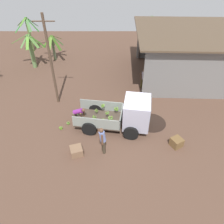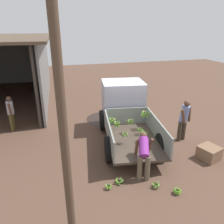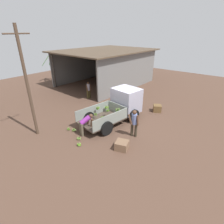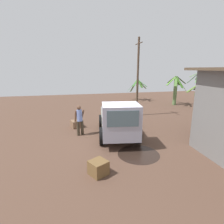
# 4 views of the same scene
# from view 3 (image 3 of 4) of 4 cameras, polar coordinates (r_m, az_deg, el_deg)

# --- Properties ---
(ground) EXTENTS (36.00, 36.00, 0.00)m
(ground) POSITION_cam_3_polar(r_m,az_deg,el_deg) (12.31, 3.39, -2.00)
(ground) COLOR brown
(mud_patch_0) EXTENTS (1.84, 1.84, 0.01)m
(mud_patch_0) POSITION_cam_3_polar(r_m,az_deg,el_deg) (13.66, 5.08, 0.82)
(mud_patch_0) COLOR black
(mud_patch_0) RESTS_ON ground
(cargo_truck) EXTENTS (4.54, 2.52, 2.06)m
(cargo_truck) POSITION_cam_3_polar(r_m,az_deg,el_deg) (11.89, 3.29, 2.70)
(cargo_truck) COLOR #43362D
(cargo_truck) RESTS_ON ground
(warehouse_shed) EXTENTS (10.47, 8.04, 3.71)m
(warehouse_shed) POSITION_cam_3_polar(r_m,az_deg,el_deg) (20.32, -1.09, 16.99)
(warehouse_shed) COLOR slate
(warehouse_shed) RESTS_ON ground
(utility_pole) EXTENTS (1.27, 0.16, 5.92)m
(utility_pole) POSITION_cam_3_polar(r_m,az_deg,el_deg) (10.28, -25.96, 8.28)
(utility_pole) COLOR #4D3A2C
(utility_pole) RESTS_ON ground
(banana_palm_3) EXTENTS (2.21, 2.36, 3.38)m
(banana_palm_3) POSITION_cam_3_polar(r_m,az_deg,el_deg) (21.94, -18.77, 13.97)
(banana_palm_3) COLOR #476B3A
(banana_palm_3) RESTS_ON ground
(person_foreground_visitor) EXTENTS (0.48, 0.63, 1.69)m
(person_foreground_visitor) POSITION_cam_3_polar(r_m,az_deg,el_deg) (9.88, 7.25, -3.30)
(person_foreground_visitor) COLOR #3A3124
(person_foreground_visitor) RESTS_ON ground
(person_worker_loading) EXTENTS (0.86, 0.72, 1.23)m
(person_worker_loading) POSITION_cam_3_polar(r_m,az_deg,el_deg) (10.22, -8.81, -3.57)
(person_worker_loading) COLOR brown
(person_worker_loading) RESTS_ON ground
(person_bystander_near_shed) EXTENTS (0.57, 0.33, 1.53)m
(person_bystander_near_shed) POSITION_cam_3_polar(r_m,az_deg,el_deg) (15.80, -7.70, 7.40)
(person_bystander_near_shed) COLOR #4A411E
(person_bystander_near_shed) RESTS_ON ground
(banana_bunch_on_ground_0) EXTENTS (0.20, 0.20, 0.16)m
(banana_bunch_on_ground_0) POSITION_cam_3_polar(r_m,az_deg,el_deg) (11.15, -14.03, -5.36)
(banana_bunch_on_ground_0) COLOR #47402E
(banana_bunch_on_ground_0) RESTS_ON ground
(banana_bunch_on_ground_1) EXTENTS (0.25, 0.26, 0.17)m
(banana_bunch_on_ground_1) POSITION_cam_3_polar(r_m,az_deg,el_deg) (10.98, -12.28, -5.69)
(banana_bunch_on_ground_1) COLOR #463F2D
(banana_bunch_on_ground_1) RESTS_ON ground
(banana_bunch_on_ground_2) EXTENTS (0.22, 0.22, 0.18)m
(banana_bunch_on_ground_2) POSITION_cam_3_polar(r_m,az_deg,el_deg) (9.63, -10.73, -10.32)
(banana_bunch_on_ground_2) COLOR brown
(banana_bunch_on_ground_2) RESTS_ON ground
(banana_bunch_on_ground_3) EXTENTS (0.23, 0.23, 0.18)m
(banana_bunch_on_ground_3) POSITION_cam_3_polar(r_m,az_deg,el_deg) (10.10, -10.82, -8.42)
(banana_bunch_on_ground_3) COLOR #423C2B
(banana_bunch_on_ground_3) RESTS_ON ground
(wooden_crate_0) EXTENTS (0.79, 0.79, 0.45)m
(wooden_crate_0) POSITION_cam_3_polar(r_m,az_deg,el_deg) (9.18, 3.24, -10.80)
(wooden_crate_0) COLOR brown
(wooden_crate_0) RESTS_ON ground
(wooden_crate_1) EXTENTS (0.78, 0.78, 0.51)m
(wooden_crate_1) POSITION_cam_3_polar(r_m,az_deg,el_deg) (13.62, 14.55, 1.17)
(wooden_crate_1) COLOR brown
(wooden_crate_1) RESTS_ON ground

